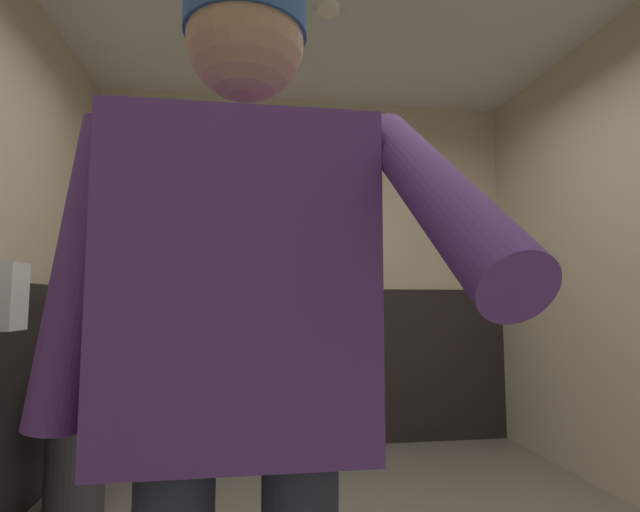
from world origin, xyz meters
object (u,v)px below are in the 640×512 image
(trash_bin, at_px, (77,444))
(urinal_solo, at_px, (298,346))
(soap_dispenser, at_px, (226,265))
(person, at_px, (241,347))

(trash_bin, bearing_deg, urinal_solo, 34.90)
(trash_bin, height_order, soap_dispenser, soap_dispenser)
(urinal_solo, relative_size, person, 0.72)
(urinal_solo, xyz_separation_m, trash_bin, (-1.24, -0.87, -0.41))
(urinal_solo, xyz_separation_m, person, (-0.38, -2.71, 0.25))
(person, height_order, trash_bin, person)
(person, xyz_separation_m, soap_dispenser, (-0.16, 2.83, 0.36))
(trash_bin, bearing_deg, soap_dispenser, 54.59)
(person, height_order, soap_dispenser, person)
(soap_dispenser, bearing_deg, trash_bin, -125.41)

